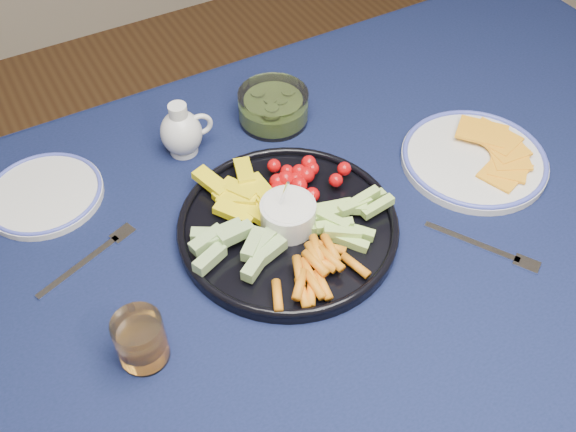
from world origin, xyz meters
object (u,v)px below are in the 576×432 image
pickle_bowl (273,108)px  cheese_plate (475,157)px  crudite_platter (287,224)px  creamer_pitcher (182,132)px  juice_tumbler (142,342)px  dining_table (341,292)px  side_plate_extra (44,194)px

pickle_bowl → cheese_plate: bearing=-48.0°
pickle_bowl → cheese_plate: (0.24, -0.27, -0.01)m
crudite_platter → creamer_pitcher: crudite_platter is taller
creamer_pitcher → juice_tumbler: 0.40m
creamer_pitcher → pickle_bowl: (0.18, -0.00, -0.02)m
crudite_platter → juice_tumbler: size_ratio=4.38×
pickle_bowl → crudite_platter: bearing=-114.2°
dining_table → cheese_plate: bearing=12.2°
cheese_plate → creamer_pitcher: bearing=147.0°
side_plate_extra → crudite_platter: bearing=-40.2°
side_plate_extra → juice_tumbler: bearing=-83.9°
cheese_plate → side_plate_extra: bearing=157.0°
pickle_bowl → cheese_plate: 0.36m
creamer_pitcher → cheese_plate: (0.42, -0.27, -0.03)m
creamer_pitcher → side_plate_extra: 0.25m
creamer_pitcher → side_plate_extra: (-0.24, 0.01, -0.03)m
creamer_pitcher → pickle_bowl: 0.18m
cheese_plate → juice_tumbler: juice_tumbler is taller
dining_table → pickle_bowl: size_ratio=13.13×
pickle_bowl → juice_tumbler: size_ratio=1.63×
crudite_platter → creamer_pitcher: (-0.06, 0.25, 0.02)m
creamer_pitcher → cheese_plate: creamer_pitcher is taller
juice_tumbler → side_plate_extra: size_ratio=0.41×
pickle_bowl → juice_tumbler: bearing=-138.0°
creamer_pitcher → side_plate_extra: creamer_pitcher is taller
dining_table → pickle_bowl: bearing=79.7°
crudite_platter → pickle_bowl: crudite_platter is taller
creamer_pitcher → pickle_bowl: size_ratio=0.78×
dining_table → side_plate_extra: 0.51m
dining_table → cheese_plate: cheese_plate is taller
crudite_platter → cheese_plate: (0.35, -0.02, -0.01)m
creamer_pitcher → juice_tumbler: (-0.21, -0.35, -0.01)m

